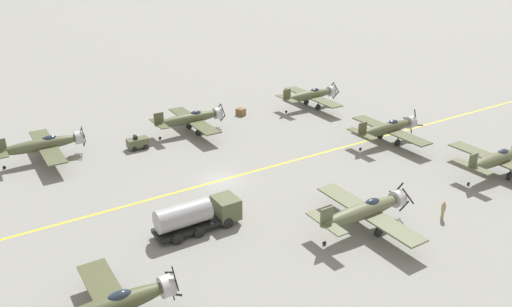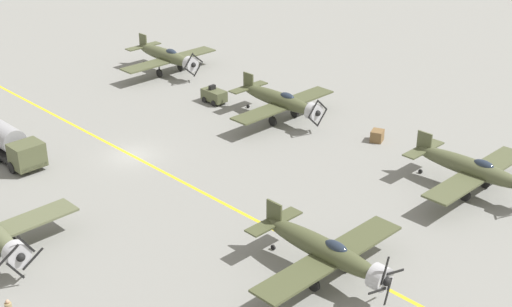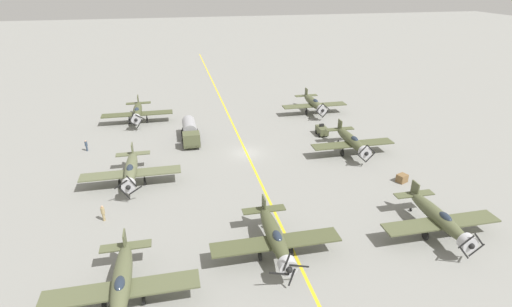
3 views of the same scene
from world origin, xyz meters
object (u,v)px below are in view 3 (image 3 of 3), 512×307
Objects in this scene: airplane_mid_left at (352,141)px; supply_crate_by_tanker at (402,178)px; airplane_mid_right at (131,170)px; airplane_near_left at (314,103)px; tow_tractor at (322,130)px; airplane_far_left at (440,218)px; airplane_far_center at (275,237)px; airplane_near_right at (137,112)px; ground_crew_inspecting at (103,213)px; fuel_tanker at (190,132)px; ground_crew_walking at (86,145)px; airplane_far_right at (122,283)px.

supply_crate_by_tanker is at bearing 89.57° from airplane_mid_left.
airplane_near_left is (-31.42, -21.36, 0.00)m from airplane_mid_right.
airplane_far_left is at bearing 92.91° from tow_tractor.
airplane_near_left is at bearing -109.25° from airplane_mid_left.
airplane_near_left and airplane_mid_left have the same top height.
airplane_far_center is 1.00× the size of airplane_near_left.
airplane_near_right is 1.00× the size of airplane_far_left.
supply_crate_by_tanker is at bearing -178.23° from ground_crew_inspecting.
airplane_mid_right is at bearing -11.15° from supply_crate_by_tanker.
airplane_far_center reaches higher than fuel_tanker.
airplane_mid_left reaches higher than ground_crew_inspecting.
ground_crew_walking is (37.76, -9.31, -1.09)m from airplane_mid_left.
airplane_far_center is 30.32m from fuel_tanker.
airplane_far_right and airplane_mid_right have the same top height.
airplane_mid_left reaches higher than fuel_tanker.
tow_tractor is (-28.45, -31.05, -1.22)m from airplane_far_right.
airplane_far_center is 42.21m from airplane_near_left.
airplane_mid_right is 7.11× the size of ground_crew_walking.
tow_tractor is at bearing -146.63° from airplane_far_right.
airplane_near_right is 30.93m from ground_crew_inspecting.
airplane_near_right is at bearing -93.84° from ground_crew_inspecting.
fuel_tanker is at bearing -40.29° from airplane_mid_left.
airplane_far_left reaches higher than tow_tractor.
airplane_mid_right is at bearing 57.86° from fuel_tanker.
airplane_far_center reaches higher than airplane_near_right.
airplane_mid_right is (0.60, -20.23, 0.00)m from airplane_far_right.
airplane_near_left is at bearing -102.62° from tow_tractor.
airplane_mid_right is 1.00× the size of airplane_near_left.
ground_crew_inspecting is at bearing 103.63° from ground_crew_walking.
airplane_far_left is at bearing 97.07° from airplane_near_left.
ground_crew_inspecting is at bearing 48.96° from airplane_near_left.
ground_crew_inspecting is at bearing -90.37° from airplane_far_right.
airplane_far_center is 1.00× the size of airplane_far_left.
airplane_far_right is 1.00× the size of airplane_near_left.
airplane_far_center is at bearing 61.32° from tow_tractor.
airplane_far_left is (-16.66, 0.46, 0.00)m from airplane_far_center.
airplane_near_right is 1.00× the size of airplane_far_right.
tow_tractor is 1.40× the size of ground_crew_inspecting.
airplane_mid_left is (-29.89, -23.01, 0.00)m from airplane_far_right.
airplane_far_center is (-13.23, -3.22, 0.00)m from airplane_far_right.
airplane_mid_left is 1.50× the size of fuel_tanker.
supply_crate_by_tanker is at bearing -119.44° from airplane_far_left.
airplane_far_center is 21.93m from airplane_mid_right.
airplane_near_left is (-30.82, -41.59, 0.00)m from airplane_far_right.
fuel_tanker is 4.32× the size of ground_crew_inspecting.
airplane_far_left is 11.35m from supply_crate_by_tanker.
airplane_mid_left is (-30.91, 20.43, 0.00)m from airplane_near_right.
airplane_far_left is 34.43m from ground_crew_inspecting.
airplane_mid_right is at bearing 42.64° from airplane_near_left.
tow_tractor is at bearing 174.78° from fuel_tanker.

